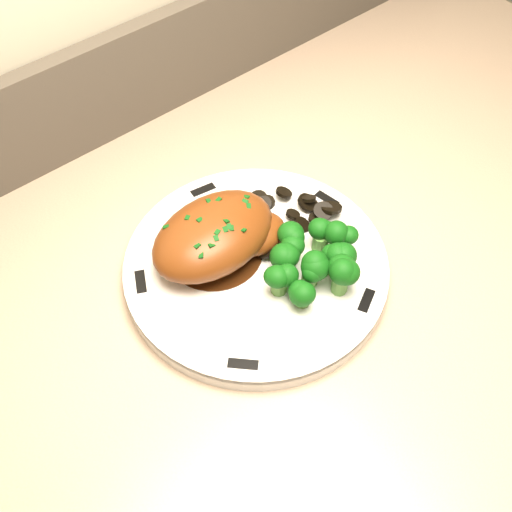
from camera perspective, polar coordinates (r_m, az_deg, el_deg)
plate at (r=0.61m, az=0.00°, el=-1.06°), size 0.31×0.31×0.02m
rim_accent_0 at (r=0.66m, az=6.32°, el=5.05°), size 0.01×0.03×0.00m
rim_accent_1 at (r=0.67m, az=-4.73°, el=5.87°), size 0.03×0.01×0.00m
rim_accent_2 at (r=0.60m, az=-10.21°, el=-2.28°), size 0.02×0.03×0.00m
rim_accent_3 at (r=0.55m, az=-1.17°, el=-9.60°), size 0.02×0.03×0.00m
rim_accent_4 at (r=0.59m, az=9.79°, el=-3.93°), size 0.03×0.02×0.00m
gravy_pool at (r=0.62m, az=-3.71°, el=0.37°), size 0.09×0.09×0.00m
chicken_breast at (r=0.60m, az=-3.36°, el=1.86°), size 0.13×0.09×0.05m
mushroom_pile at (r=0.64m, az=2.13°, el=3.34°), size 0.09×0.06×0.02m
broccoli_florets at (r=0.59m, az=4.98°, el=-0.46°), size 0.10×0.08×0.03m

